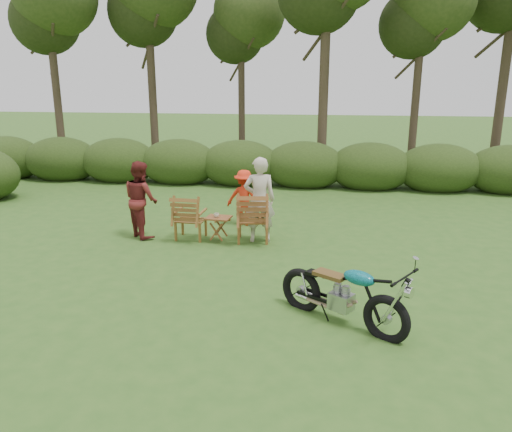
# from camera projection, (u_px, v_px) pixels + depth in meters

# --- Properties ---
(ground) EXTENTS (80.00, 80.00, 0.00)m
(ground) POSITION_uv_depth(u_px,v_px,m) (271.00, 319.00, 6.97)
(ground) COLOR #2D531B
(ground) RESTS_ON ground
(tree_line) EXTENTS (22.52, 11.62, 8.14)m
(tree_line) POSITION_uv_depth(u_px,v_px,m) (325.00, 59.00, 15.16)
(tree_line) COLOR #382C1E
(tree_line) RESTS_ON ground
(motorcycle) EXTENTS (1.99, 1.66, 1.09)m
(motorcycle) POSITION_uv_depth(u_px,v_px,m) (340.00, 322.00, 6.89)
(motorcycle) COLOR #0DA5B3
(motorcycle) RESTS_ON ground
(lawn_chair_right) EXTENTS (0.80, 0.80, 1.05)m
(lawn_chair_right) POSITION_uv_depth(u_px,v_px,m) (253.00, 241.00, 10.31)
(lawn_chair_right) COLOR brown
(lawn_chair_right) RESTS_ON ground
(lawn_chair_left) EXTENTS (0.68, 0.68, 0.95)m
(lawn_chair_left) POSITION_uv_depth(u_px,v_px,m) (191.00, 238.00, 10.47)
(lawn_chair_left) COLOR brown
(lawn_chair_left) RESTS_ON ground
(side_table) EXTENTS (0.55, 0.48, 0.52)m
(side_table) POSITION_uv_depth(u_px,v_px,m) (219.00, 229.00, 10.20)
(side_table) COLOR brown
(side_table) RESTS_ON ground
(cup) EXTENTS (0.11, 0.11, 0.09)m
(cup) POSITION_uv_depth(u_px,v_px,m) (217.00, 215.00, 10.09)
(cup) COLOR beige
(cup) RESTS_ON side_table
(adult_a) EXTENTS (0.71, 0.54, 1.75)m
(adult_a) POSITION_uv_depth(u_px,v_px,m) (259.00, 241.00, 10.31)
(adult_a) COLOR beige
(adult_a) RESTS_ON ground
(adult_b) EXTENTS (0.99, 0.98, 1.61)m
(adult_b) POSITION_uv_depth(u_px,v_px,m) (143.00, 236.00, 10.63)
(adult_b) COLOR maroon
(adult_b) RESTS_ON ground
(child) EXTENTS (0.86, 0.54, 1.27)m
(child) POSITION_uv_depth(u_px,v_px,m) (244.00, 224.00, 11.46)
(child) COLOR red
(child) RESTS_ON ground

